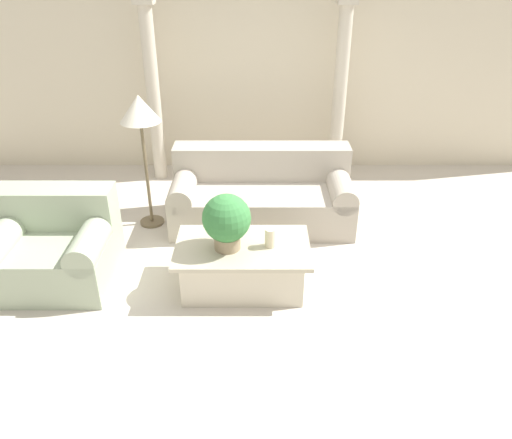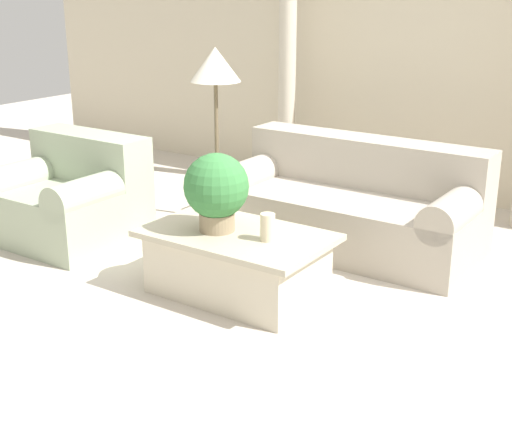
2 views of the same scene
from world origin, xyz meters
name	(u,v)px [view 1 (image 1 of 2)]	position (x,y,z in m)	size (l,w,h in m)	color
ground_plane	(253,265)	(0.00, 0.00, 0.00)	(16.00, 16.00, 0.00)	beige
wall_back	(254,53)	(0.00, 2.66, 1.60)	(10.00, 0.06, 3.20)	beige
sofa_long	(263,194)	(0.10, 0.97, 0.34)	(2.04, 0.96, 0.84)	#ADA393
loveseat	(55,245)	(-1.90, -0.17, 0.35)	(1.11, 0.96, 0.84)	#A4B193
coffee_table	(244,265)	(-0.09, -0.33, 0.23)	(1.24, 0.77, 0.45)	beige
potted_plant	(228,220)	(-0.22, -0.37, 0.74)	(0.44, 0.44, 0.53)	#937F60
pillar_candle	(271,238)	(0.17, -0.34, 0.54)	(0.10, 0.10, 0.18)	beige
floor_lamp	(141,115)	(-1.18, 0.89, 1.29)	(0.43, 0.43, 1.51)	brown
column_left	(154,93)	(-1.30, 2.21, 1.18)	(0.24, 0.24, 2.30)	beige
column_right	(341,93)	(1.12, 2.21, 1.18)	(0.24, 0.24, 2.30)	beige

